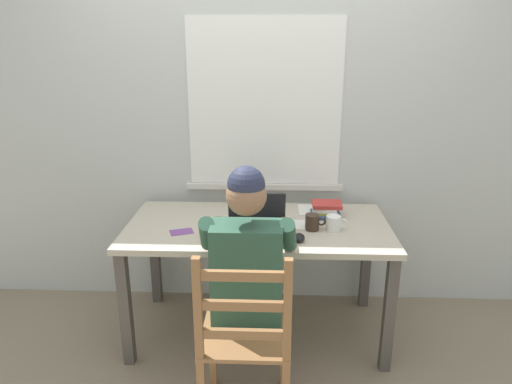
% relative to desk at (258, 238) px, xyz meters
% --- Properties ---
extents(ground_plane, '(8.00, 8.00, 0.00)m').
position_rel_desk_xyz_m(ground_plane, '(0.00, 0.00, -0.65)').
color(ground_plane, gray).
extents(back_wall, '(6.00, 0.08, 2.60)m').
position_rel_desk_xyz_m(back_wall, '(0.00, 0.47, 0.65)').
color(back_wall, beige).
rests_on(back_wall, ground).
extents(desk, '(1.57, 0.78, 0.74)m').
position_rel_desk_xyz_m(desk, '(0.00, 0.00, 0.00)').
color(desk, '#BCB29E').
rests_on(desk, ground).
extents(seated_person, '(0.50, 0.60, 1.25)m').
position_rel_desk_xyz_m(seated_person, '(-0.03, -0.46, 0.04)').
color(seated_person, '#2D5642').
rests_on(seated_person, ground).
extents(wooden_chair, '(0.42, 0.42, 0.95)m').
position_rel_desk_xyz_m(wooden_chair, '(-0.03, -0.74, -0.18)').
color(wooden_chair, olive).
rests_on(wooden_chair, ground).
extents(laptop, '(0.33, 0.29, 0.23)m').
position_rel_desk_xyz_m(laptop, '(-0.01, -0.16, 0.14)').
color(laptop, '#232328').
rests_on(laptop, desk).
extents(computer_mouse, '(0.06, 0.10, 0.03)m').
position_rel_desk_xyz_m(computer_mouse, '(0.23, -0.22, 0.11)').
color(computer_mouse, black).
rests_on(computer_mouse, desk).
extents(coffee_mug_white, '(0.12, 0.09, 0.09)m').
position_rel_desk_xyz_m(coffee_mug_white, '(0.44, -0.07, 0.13)').
color(coffee_mug_white, white).
rests_on(coffee_mug_white, desk).
extents(coffee_mug_dark, '(0.12, 0.08, 0.09)m').
position_rel_desk_xyz_m(coffee_mug_dark, '(0.32, -0.07, 0.13)').
color(coffee_mug_dark, '#38281E').
rests_on(coffee_mug_dark, desk).
extents(book_stack_main, '(0.19, 0.15, 0.09)m').
position_rel_desk_xyz_m(book_stack_main, '(0.42, 0.15, 0.13)').
color(book_stack_main, '#2D5B9E').
rests_on(book_stack_main, desk).
extents(book_stack_side, '(0.20, 0.16, 0.07)m').
position_rel_desk_xyz_m(book_stack_side, '(-0.04, 0.21, 0.12)').
color(book_stack_side, gold).
rests_on(book_stack_side, desk).
extents(paper_pile_near_laptop, '(0.24, 0.15, 0.01)m').
position_rel_desk_xyz_m(paper_pile_near_laptop, '(0.20, -0.01, 0.09)').
color(paper_pile_near_laptop, white).
rests_on(paper_pile_near_laptop, desk).
extents(paper_pile_back_corner, '(0.25, 0.20, 0.01)m').
position_rel_desk_xyz_m(paper_pile_back_corner, '(0.38, 0.24, 0.09)').
color(paper_pile_back_corner, white).
rests_on(paper_pile_back_corner, desk).
extents(landscape_photo_print, '(0.15, 0.13, 0.00)m').
position_rel_desk_xyz_m(landscape_photo_print, '(-0.44, -0.13, 0.09)').
color(landscape_photo_print, '#7A4293').
rests_on(landscape_photo_print, desk).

